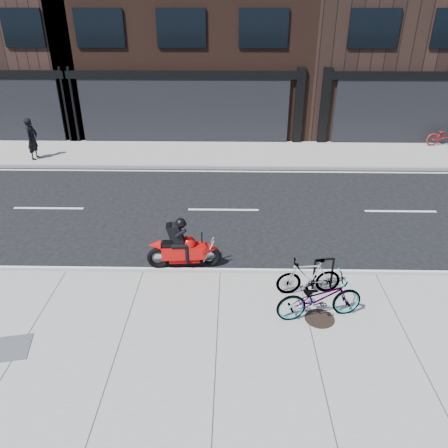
{
  "coord_description": "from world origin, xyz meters",
  "views": [
    {
      "loc": [
        0.29,
        -11.37,
        6.49
      ],
      "look_at": [
        0.08,
        -0.75,
        0.9
      ],
      "focal_mm": 35.0,
      "sensor_mm": 36.0,
      "label": 1
    }
  ],
  "objects_px": {
    "pedestrian": "(32,139)",
    "bicycle_far": "(445,136)",
    "bicycle_front": "(319,298)",
    "motorcycle": "(187,248)",
    "bike_rack": "(323,271)",
    "bicycle_rear": "(309,277)",
    "utility_grate": "(11,348)",
    "manhole_cover": "(320,319)"
  },
  "relations": [
    {
      "from": "bicycle_far",
      "to": "utility_grate",
      "type": "bearing_deg",
      "value": 126.76
    },
    {
      "from": "bicycle_rear",
      "to": "pedestrian",
      "type": "distance_m",
      "value": 14.14
    },
    {
      "from": "bike_rack",
      "to": "bicycle_front",
      "type": "xyz_separation_m",
      "value": [
        -0.28,
        -1.06,
        0.01
      ]
    },
    {
      "from": "motorcycle",
      "to": "bicycle_front",
      "type": "bearing_deg",
      "value": -39.1
    },
    {
      "from": "bike_rack",
      "to": "manhole_cover",
      "type": "height_order",
      "value": "bike_rack"
    },
    {
      "from": "bicycle_rear",
      "to": "bicycle_far",
      "type": "bearing_deg",
      "value": 139.36
    },
    {
      "from": "bicycle_rear",
      "to": "bicycle_far",
      "type": "distance_m",
      "value": 14.37
    },
    {
      "from": "bike_rack",
      "to": "pedestrian",
      "type": "relative_size",
      "value": 0.48
    },
    {
      "from": "bike_rack",
      "to": "bicycle_rear",
      "type": "xyz_separation_m",
      "value": [
        -0.38,
        -0.2,
        -0.04
      ]
    },
    {
      "from": "bicycle_front",
      "to": "manhole_cover",
      "type": "bearing_deg",
      "value": -170.79
    },
    {
      "from": "bike_rack",
      "to": "utility_grate",
      "type": "relative_size",
      "value": 1.14
    },
    {
      "from": "bicycle_front",
      "to": "bicycle_far",
      "type": "height_order",
      "value": "bicycle_front"
    },
    {
      "from": "pedestrian",
      "to": "utility_grate",
      "type": "relative_size",
      "value": 2.36
    },
    {
      "from": "bicycle_front",
      "to": "pedestrian",
      "type": "height_order",
      "value": "pedestrian"
    },
    {
      "from": "bicycle_rear",
      "to": "pedestrian",
      "type": "xyz_separation_m",
      "value": [
        -10.44,
        9.54,
        0.42
      ]
    },
    {
      "from": "manhole_cover",
      "to": "utility_grate",
      "type": "height_order",
      "value": "same"
    },
    {
      "from": "motorcycle",
      "to": "bicycle_far",
      "type": "height_order",
      "value": "motorcycle"
    },
    {
      "from": "bicycle_far",
      "to": "manhole_cover",
      "type": "bearing_deg",
      "value": 140.85
    },
    {
      "from": "utility_grate",
      "to": "bike_rack",
      "type": "bearing_deg",
      "value": 18.24
    },
    {
      "from": "pedestrian",
      "to": "bicycle_far",
      "type": "height_order",
      "value": "pedestrian"
    },
    {
      "from": "motorcycle",
      "to": "bicycle_far",
      "type": "bearing_deg",
      "value": 38.62
    },
    {
      "from": "bicycle_rear",
      "to": "bicycle_far",
      "type": "relative_size",
      "value": 0.87
    },
    {
      "from": "bicycle_front",
      "to": "motorcycle",
      "type": "bearing_deg",
      "value": 44.53
    },
    {
      "from": "manhole_cover",
      "to": "bicycle_far",
      "type": "bearing_deg",
      "value": 57.67
    },
    {
      "from": "motorcycle",
      "to": "utility_grate",
      "type": "height_order",
      "value": "motorcycle"
    },
    {
      "from": "pedestrian",
      "to": "motorcycle",
      "type": "bearing_deg",
      "value": -131.8
    },
    {
      "from": "bike_rack",
      "to": "pedestrian",
      "type": "height_order",
      "value": "pedestrian"
    },
    {
      "from": "utility_grate",
      "to": "manhole_cover",
      "type": "bearing_deg",
      "value": 9.19
    },
    {
      "from": "bicycle_front",
      "to": "utility_grate",
      "type": "distance_m",
      "value": 6.51
    },
    {
      "from": "bicycle_front",
      "to": "bike_rack",
      "type": "bearing_deg",
      "value": -25.65
    },
    {
      "from": "bicycle_front",
      "to": "bicycle_rear",
      "type": "bearing_deg",
      "value": -4.35
    },
    {
      "from": "bicycle_rear",
      "to": "utility_grate",
      "type": "xyz_separation_m",
      "value": [
        -6.29,
        -2.0,
        -0.46
      ]
    },
    {
      "from": "bicycle_front",
      "to": "bicycle_far",
      "type": "bearing_deg",
      "value": -43.58
    },
    {
      "from": "bike_rack",
      "to": "manhole_cover",
      "type": "relative_size",
      "value": 1.29
    },
    {
      "from": "pedestrian",
      "to": "utility_grate",
      "type": "height_order",
      "value": "pedestrian"
    },
    {
      "from": "bike_rack",
      "to": "manhole_cover",
      "type": "xyz_separation_m",
      "value": [
        -0.24,
        -1.16,
        -0.49
      ]
    },
    {
      "from": "bike_rack",
      "to": "bicycle_far",
      "type": "distance_m",
      "value": 14.0
    },
    {
      "from": "bicycle_front",
      "to": "bicycle_rear",
      "type": "relative_size",
      "value": 1.25
    },
    {
      "from": "utility_grate",
      "to": "motorcycle",
      "type": "bearing_deg",
      "value": 44.86
    },
    {
      "from": "bicycle_front",
      "to": "manhole_cover",
      "type": "distance_m",
      "value": 0.51
    },
    {
      "from": "bike_rack",
      "to": "bicycle_far",
      "type": "relative_size",
      "value": 0.48
    },
    {
      "from": "bicycle_rear",
      "to": "bicycle_far",
      "type": "xyz_separation_m",
      "value": [
        8.21,
        11.8,
        0.0
      ]
    }
  ]
}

